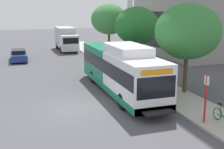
# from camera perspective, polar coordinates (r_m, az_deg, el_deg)

# --- Properties ---
(ground_plane) EXTENTS (120.00, 120.00, 0.00)m
(ground_plane) POSITION_cam_1_polar(r_m,az_deg,el_deg) (25.69, -10.78, -0.92)
(ground_plane) COLOR #4C4C51
(sidewalk_curb) EXTENTS (3.00, 56.00, 0.14)m
(sidewalk_curb) POSITION_cam_1_polar(r_m,az_deg,el_deg) (25.69, 5.51, -0.59)
(sidewalk_curb) COLOR #A8A399
(sidewalk_curb) RESTS_ON ground
(transit_bus) EXTENTS (2.58, 12.25, 3.65)m
(transit_bus) POSITION_cam_1_polar(r_m,az_deg,el_deg) (21.07, 1.58, 1.00)
(transit_bus) COLOR white
(transit_bus) RESTS_ON ground
(bus_stop_sign_pole) EXTENTS (0.10, 0.36, 2.60)m
(bus_stop_sign_pole) POSITION_cam_1_polar(r_m,az_deg,el_deg) (15.92, 17.92, -3.86)
(bus_stop_sign_pole) COLOR red
(bus_stop_sign_pole) RESTS_ON sidewalk_curb
(bicycle_parked) EXTENTS (0.52, 1.76, 1.02)m
(bicycle_parked) POSITION_cam_1_polar(r_m,az_deg,el_deg) (16.49, 21.15, -7.53)
(bicycle_parked) COLOR black
(bicycle_parked) RESTS_ON sidewalk_curb
(street_tree_near_stop) EXTENTS (4.53, 4.53, 6.26)m
(street_tree_near_stop) POSITION_cam_1_polar(r_m,az_deg,el_deg) (20.87, 14.62, 8.15)
(street_tree_near_stop) COLOR #4C3823
(street_tree_near_stop) RESTS_ON sidewalk_curb
(street_tree_mid_block) EXTENTS (4.15, 4.15, 6.03)m
(street_tree_mid_block) POSITION_cam_1_polar(r_m,az_deg,el_deg) (27.68, 4.93, 9.48)
(street_tree_mid_block) COLOR #4C3823
(street_tree_mid_block) RESTS_ON sidewalk_curb
(street_tree_far_block) EXTENTS (4.34, 4.34, 6.38)m
(street_tree_far_block) POSITION_cam_1_polar(r_m,az_deg,el_deg) (35.86, -0.59, 10.78)
(street_tree_far_block) COLOR #4C3823
(street_tree_far_block) RESTS_ON sidewalk_curb
(parked_car_far_lane) EXTENTS (1.80, 4.50, 1.33)m
(parked_car_far_lane) POSITION_cam_1_polar(r_m,az_deg,el_deg) (35.45, -17.84, 3.61)
(parked_car_far_lane) COLOR navy
(parked_car_far_lane) RESTS_ON ground
(box_truck_background) EXTENTS (2.32, 7.01, 3.25)m
(box_truck_background) POSITION_cam_1_polar(r_m,az_deg,el_deg) (42.62, -9.02, 7.04)
(box_truck_background) COLOR silver
(box_truck_background) RESTS_ON ground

